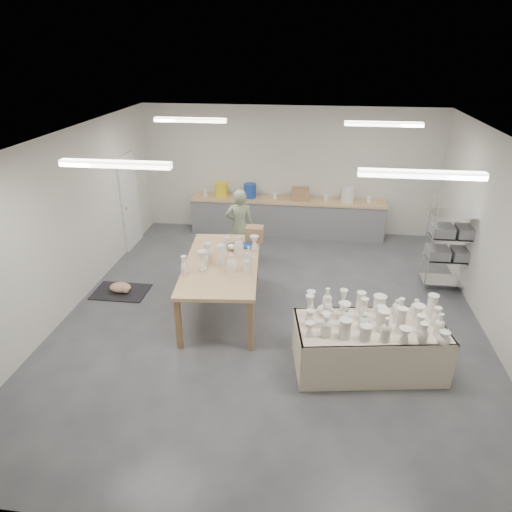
# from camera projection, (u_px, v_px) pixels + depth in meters

# --- Properties ---
(room) EXTENTS (8.00, 8.02, 3.00)m
(room) POSITION_uv_depth(u_px,v_px,m) (267.00, 199.00, 7.14)
(room) COLOR #424449
(room) RESTS_ON ground
(back_counter) EXTENTS (4.60, 0.60, 1.24)m
(back_counter) POSITION_uv_depth(u_px,v_px,m) (287.00, 215.00, 11.02)
(back_counter) COLOR tan
(back_counter) RESTS_ON ground
(wire_shelf) EXTENTS (0.88, 0.48, 1.80)m
(wire_shelf) POSITION_uv_depth(u_px,v_px,m) (452.00, 243.00, 8.41)
(wire_shelf) COLOR silver
(wire_shelf) RESTS_ON ground
(drying_table) EXTENTS (2.20, 1.31, 1.10)m
(drying_table) POSITION_uv_depth(u_px,v_px,m) (369.00, 343.00, 6.45)
(drying_table) COLOR olive
(drying_table) RESTS_ON ground
(work_table) EXTENTS (1.45, 2.56, 1.28)m
(work_table) POSITION_uv_depth(u_px,v_px,m) (226.00, 260.00, 7.76)
(work_table) COLOR tan
(work_table) RESTS_ON ground
(rug) EXTENTS (1.00, 0.70, 0.02)m
(rug) POSITION_uv_depth(u_px,v_px,m) (121.00, 292.00, 8.61)
(rug) COLOR black
(rug) RESTS_ON ground
(cat) EXTENTS (0.48, 0.40, 0.17)m
(cat) POSITION_uv_depth(u_px,v_px,m) (121.00, 288.00, 8.56)
(cat) COLOR white
(cat) RESTS_ON rug
(potter) EXTENTS (0.64, 0.48, 1.60)m
(potter) POSITION_uv_depth(u_px,v_px,m) (240.00, 226.00, 9.52)
(potter) COLOR gray
(potter) RESTS_ON ground
(red_stool) EXTENTS (0.40, 0.40, 0.33)m
(red_stool) POSITION_uv_depth(u_px,v_px,m) (242.00, 243.00, 9.97)
(red_stool) COLOR #AE1E18
(red_stool) RESTS_ON ground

